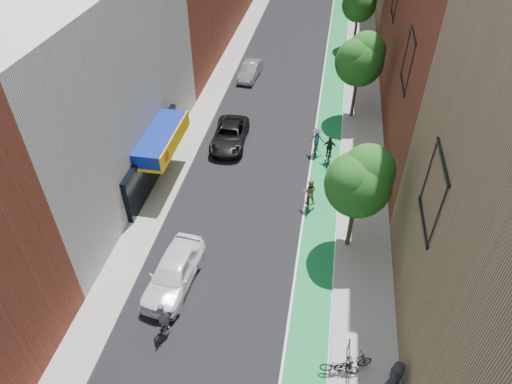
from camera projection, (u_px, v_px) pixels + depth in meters
The scene contains 17 objects.
bike_lane at pixel (332, 103), 37.65m from camera, with size 2.00×68.00×0.01m, color #14723C.
sidewalk_left at pixel (214, 92), 38.93m from camera, with size 2.00×68.00×0.15m, color gray.
sidewalk_right at pixel (362, 105), 37.27m from camera, with size 3.00×68.00×0.15m, color gray.
building_left_white at pixel (76, 90), 26.73m from camera, with size 8.00×20.00×12.00m, color silver.
tree_near at pixel (360, 180), 22.39m from camera, with size 3.40×3.36×6.42m.
tree_mid at pixel (360, 58), 32.79m from camera, with size 3.55×3.53×6.74m.
tree_far at pixel (360, 2), 43.60m from camera, with size 3.30×3.25×6.21m.
parked_car_white at pixel (173, 272), 22.83m from camera, with size 1.97×4.91×1.67m, color white.
parked_car_black at pixel (230, 135), 32.67m from camera, with size 2.33×5.04×1.40m, color black.
parked_car_silver at pixel (250, 71), 40.85m from camera, with size 1.41×4.04×1.33m, color #979AA0.
cyclist_lead at pixel (164, 324), 20.70m from camera, with size 0.83×1.81×2.05m.
cyclist_lane_near at pixel (309, 196), 27.28m from camera, with size 0.83×1.83×2.06m.
cyclist_lane_mid at pixel (329, 153), 30.98m from camera, with size 0.96×1.90×1.96m.
cyclist_lane_far at pixel (316, 142), 31.59m from camera, with size 1.13×1.66×2.04m.
parked_bike_mid at pixel (353, 362), 19.30m from camera, with size 0.49×1.72×1.04m, color black.
parked_bike_far at pixel (339, 367), 19.23m from camera, with size 0.58×1.65×0.87m, color black.
pedestrian at pixel (396, 377), 18.34m from camera, with size 0.92×0.60×1.89m, color black.
Camera 1 is at (3.66, -8.12, 18.61)m, focal length 32.00 mm.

